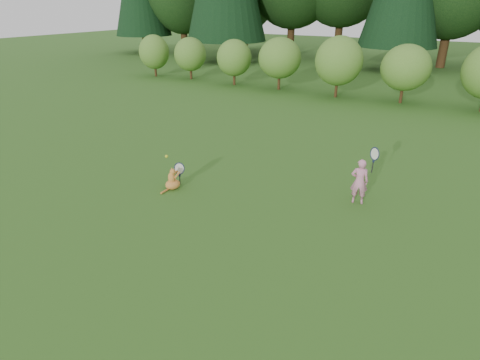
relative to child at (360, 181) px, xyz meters
The scene contains 5 objects.
ground 3.46m from the child, 135.39° to the right, with size 100.00×100.00×0.00m, color #235818.
shrub_row 10.91m from the child, 102.89° to the left, with size 28.00×3.00×2.80m, color #4D7925, non-canonical shape.
child is the anchor object (origin of this frame).
cat 4.48m from the child, 160.36° to the right, with size 0.53×0.78×0.74m.
tennis_ball 4.36m from the child, 147.05° to the right, with size 0.07×0.07×0.07m.
Camera 1 is at (4.20, -6.16, 4.27)m, focal length 30.00 mm.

